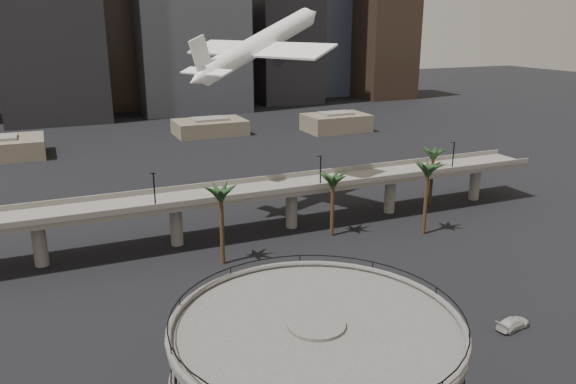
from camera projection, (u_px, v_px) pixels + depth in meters
name	position (u px, v px, depth m)	size (l,w,h in m)	color
overpass	(236.00, 197.00, 101.01)	(130.00, 9.30, 14.70)	slate
palm_trees	(361.00, 174.00, 101.42)	(54.40, 18.40, 14.00)	#412E1B
low_buildings	(171.00, 133.00, 181.52)	(135.00, 27.50, 6.80)	brown
airborne_jet	(259.00, 45.00, 108.23)	(34.90, 32.62, 15.73)	white
car_a	(295.00, 320.00, 72.35)	(1.97, 4.89, 1.67)	#983715
car_b	(414.00, 323.00, 71.88)	(1.48, 4.23, 1.40)	black
car_c	(513.00, 323.00, 71.78)	(2.06, 5.08, 1.47)	silver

